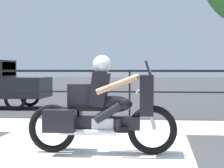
{
  "coord_description": "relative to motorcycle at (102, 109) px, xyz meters",
  "views": [
    {
      "loc": [
        0.82,
        -6.52,
        1.33
      ],
      "look_at": [
        0.04,
        0.42,
        1.08
      ],
      "focal_mm": 70.0,
      "sensor_mm": 36.0,
      "label": 1
    }
  ],
  "objects": [
    {
      "name": "motorcycle",
      "position": [
        0.0,
        0.0,
        0.0
      ],
      "size": [
        2.34,
        0.76,
        1.53
      ],
      "rotation": [
        0.0,
        0.0,
        0.02
      ],
      "color": "black",
      "rests_on": "ground"
    },
    {
      "name": "crosswalk_band",
      "position": [
        -0.38,
        -0.38,
        -0.69
      ],
      "size": [
        3.58,
        6.0,
        0.01
      ],
      "primitive_type": "cube",
      "color": "silver",
      "rests_on": "ground"
    },
    {
      "name": "fence_railing",
      "position": [
        0.09,
        4.74,
        0.33
      ],
      "size": [
        36.0,
        0.05,
        1.29
      ],
      "color": "black",
      "rests_on": "ground"
    },
    {
      "name": "ground_plane",
      "position": [
        0.09,
        -0.18,
        -0.69
      ],
      "size": [
        120.0,
        120.0,
        0.0
      ],
      "primitive_type": "plane",
      "color": "#38383A"
    },
    {
      "name": "sidewalk_band",
      "position": [
        0.09,
        3.22,
        -0.68
      ],
      "size": [
        44.0,
        2.4,
        0.01
      ],
      "primitive_type": "cube",
      "color": "#B7B2A8",
      "rests_on": "ground"
    }
  ]
}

